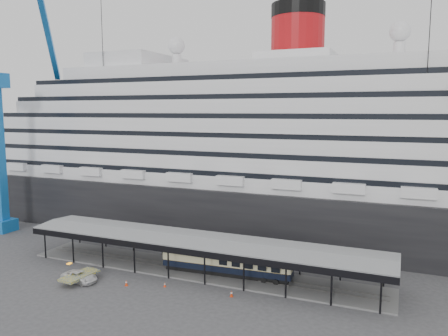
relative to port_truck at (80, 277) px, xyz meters
The scene contains 9 objects.
ground 14.77m from the port_truck, 19.94° to the left, with size 200.00×200.00×0.00m, color #3C3C3F.
cruise_ship 43.30m from the port_truck, 69.41° to the left, with size 130.00×30.00×43.90m.
platform_canopy 17.19m from the port_truck, 35.88° to the left, with size 56.00×9.18×5.30m.
crane_blue 39.88m from the port_truck, 153.39° to the left, with size 22.63×19.19×47.60m.
port_truck is the anchor object (origin of this frame).
pullman_carriage 20.97m from the port_truck, 28.66° to the left, with size 19.54×3.64×19.08m.
traffic_cone_left 7.05m from the port_truck, 11.20° to the left, with size 0.54×0.54×0.82m.
traffic_cone_mid 12.43m from the port_truck, 14.21° to the left, with size 0.41×0.41×0.66m.
traffic_cone_right 21.99m from the port_truck, ahead, with size 0.55×0.55×0.82m.
Camera 1 is at (27.70, -51.83, 24.06)m, focal length 35.00 mm.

